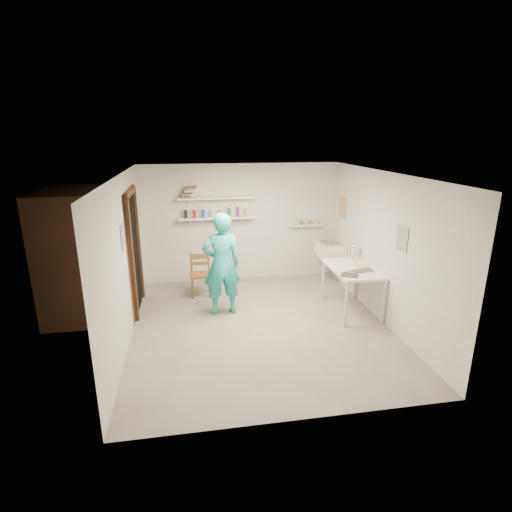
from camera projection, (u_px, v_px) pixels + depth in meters
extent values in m
cube|color=slate|center=(260.00, 326.00, 6.42)|extent=(4.00, 4.50, 0.02)
cube|color=silver|center=(261.00, 173.00, 5.71)|extent=(4.00, 4.50, 0.02)
cube|color=silver|center=(241.00, 223.00, 8.19)|extent=(4.00, 0.02, 2.40)
cube|color=silver|center=(302.00, 319.00, 3.94)|extent=(4.00, 0.02, 2.40)
cube|color=silver|center=(123.00, 261.00, 5.74)|extent=(0.02, 4.50, 2.40)
cube|color=silver|center=(384.00, 248.00, 6.39)|extent=(0.02, 4.50, 2.40)
cube|color=black|center=(134.00, 254.00, 6.79)|extent=(0.02, 0.90, 2.00)
cube|color=brown|center=(90.00, 253.00, 6.66)|extent=(1.40, 1.50, 2.10)
cube|color=brown|center=(130.00, 192.00, 6.48)|extent=(0.06, 1.05, 0.10)
cube|color=brown|center=(132.00, 262.00, 6.32)|extent=(0.06, 0.10, 2.00)
cube|color=brown|center=(139.00, 246.00, 7.26)|extent=(0.06, 0.10, 2.00)
cube|color=white|center=(217.00, 218.00, 7.95)|extent=(1.50, 0.22, 0.03)
cube|color=white|center=(216.00, 198.00, 7.83)|extent=(1.50, 0.22, 0.03)
cube|color=white|center=(305.00, 225.00, 8.35)|extent=(0.70, 0.14, 0.03)
cube|color=#334C7F|center=(123.00, 237.00, 5.69)|extent=(0.01, 0.28, 0.36)
cube|color=#995933|center=(342.00, 207.00, 7.98)|extent=(0.01, 0.34, 0.42)
cube|color=#3F724C|center=(402.00, 238.00, 5.78)|extent=(0.01, 0.30, 0.38)
cube|color=white|center=(330.00, 250.00, 8.10)|extent=(0.48, 0.60, 0.30)
imported|color=#23AEB0|center=(222.00, 264.00, 6.63)|extent=(0.68, 0.48, 1.75)
cylinder|color=beige|center=(221.00, 244.00, 6.76)|extent=(0.32, 0.07, 0.31)
cube|color=brown|center=(201.00, 275.00, 7.50)|extent=(0.39, 0.37, 0.82)
cube|color=silver|center=(351.00, 290.00, 6.83)|extent=(0.71, 1.19, 0.79)
sphere|color=silver|center=(354.00, 247.00, 7.13)|extent=(0.15, 0.15, 0.15)
cylinder|color=black|center=(185.00, 214.00, 7.82)|extent=(0.06, 0.06, 0.17)
cylinder|color=red|center=(194.00, 214.00, 7.85)|extent=(0.06, 0.06, 0.17)
cylinder|color=blue|center=(203.00, 213.00, 7.87)|extent=(0.06, 0.06, 0.17)
cylinder|color=white|center=(212.00, 213.00, 7.90)|extent=(0.06, 0.06, 0.17)
cylinder|color=orange|center=(221.00, 213.00, 7.93)|extent=(0.06, 0.06, 0.17)
cylinder|color=#268C3F|center=(230.00, 212.00, 7.96)|extent=(0.06, 0.06, 0.17)
cylinder|color=#8C268C|center=(238.00, 212.00, 7.99)|extent=(0.06, 0.06, 0.17)
cylinder|color=gold|center=(247.00, 212.00, 8.02)|extent=(0.06, 0.06, 0.17)
cube|color=red|center=(185.00, 197.00, 7.72)|extent=(0.18, 0.14, 0.03)
cube|color=#1933A5|center=(186.00, 196.00, 7.72)|extent=(0.18, 0.14, 0.03)
cube|color=orange|center=(187.00, 194.00, 7.71)|extent=(0.18, 0.14, 0.03)
cube|color=black|center=(188.00, 193.00, 7.71)|extent=(0.18, 0.14, 0.03)
cube|color=yellow|center=(189.00, 191.00, 7.70)|extent=(0.18, 0.14, 0.03)
cube|color=#338C4C|center=(190.00, 190.00, 7.70)|extent=(0.18, 0.14, 0.03)
cube|color=#8C3F8C|center=(191.00, 188.00, 7.69)|extent=(0.18, 0.14, 0.03)
cube|color=red|center=(192.00, 187.00, 7.69)|extent=(0.18, 0.14, 0.03)
cylinder|color=silver|center=(296.00, 223.00, 8.30)|extent=(0.07, 0.07, 0.09)
cylinder|color=#335999|center=(302.00, 223.00, 8.32)|extent=(0.07, 0.07, 0.09)
cylinder|color=orange|center=(308.00, 222.00, 8.35)|extent=(0.07, 0.07, 0.09)
cylinder|color=#999999|center=(315.00, 222.00, 8.37)|extent=(0.07, 0.07, 0.09)
cube|color=silver|center=(353.00, 268.00, 6.71)|extent=(0.30, 0.22, 0.00)
cube|color=#4C4742|center=(353.00, 267.00, 6.71)|extent=(0.30, 0.22, 0.00)
cube|color=beige|center=(353.00, 267.00, 6.71)|extent=(0.30, 0.22, 0.00)
cube|color=#383330|center=(353.00, 267.00, 6.71)|extent=(0.30, 0.22, 0.00)
cube|color=silver|center=(353.00, 267.00, 6.71)|extent=(0.30, 0.22, 0.00)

